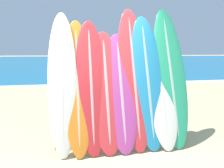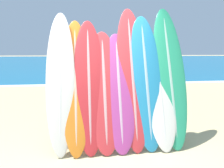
# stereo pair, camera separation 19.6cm
# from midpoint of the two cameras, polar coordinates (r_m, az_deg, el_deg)

# --- Properties ---
(ground_plane) EXTENTS (160.00, 160.00, 0.00)m
(ground_plane) POSITION_cam_midpoint_polar(r_m,az_deg,el_deg) (3.59, -1.59, -19.06)
(ground_plane) COLOR tan
(ocean_water) EXTENTS (120.00, 60.00, 0.01)m
(ocean_water) POSITION_cam_midpoint_polar(r_m,az_deg,el_deg) (40.17, -7.57, 6.19)
(ocean_water) COLOR #146693
(ocean_water) RESTS_ON ground_plane
(surfboard_rack) EXTENTS (2.28, 0.04, 0.96)m
(surfboard_rack) POSITION_cam_midpoint_polar(r_m,az_deg,el_deg) (3.88, 3.14, -8.66)
(surfboard_rack) COLOR gray
(surfboard_rack) RESTS_ON ground_plane
(surfboard_slot_0) EXTENTS (0.48, 0.93, 2.36)m
(surfboard_slot_0) POSITION_cam_midpoint_polar(r_m,az_deg,el_deg) (3.72, -11.86, 0.86)
(surfboard_slot_0) COLOR silver
(surfboard_slot_0) RESTS_ON ground_plane
(surfboard_slot_1) EXTENTS (0.50, 0.99, 2.23)m
(surfboard_slot_1) POSITION_cam_midpoint_polar(r_m,az_deg,el_deg) (3.72, -8.01, -0.02)
(surfboard_slot_1) COLOR orange
(surfboard_slot_1) RESTS_ON ground_plane
(surfboard_slot_2) EXTENTS (0.54, 0.94, 2.23)m
(surfboard_slot_2) POSITION_cam_midpoint_polar(r_m,az_deg,el_deg) (3.71, -4.51, 0.01)
(surfboard_slot_2) COLOR red
(surfboard_slot_2) RESTS_ON ground_plane
(surfboard_slot_3) EXTENTS (0.60, 0.89, 2.03)m
(surfboard_slot_3) POSITION_cam_midpoint_polar(r_m,az_deg,el_deg) (3.72, -0.50, -1.49)
(surfboard_slot_3) COLOR red
(surfboard_slot_3) RESTS_ON ground_plane
(surfboard_slot_4) EXTENTS (0.58, 0.89, 2.00)m
(surfboard_slot_4) POSITION_cam_midpoint_polar(r_m,az_deg,el_deg) (3.75, 3.36, -1.66)
(surfboard_slot_4) COLOR #B23D8E
(surfboard_slot_4) RESTS_ON ground_plane
(surfboard_slot_5) EXTENTS (0.55, 1.02, 2.47)m
(surfboard_slot_5) POSITION_cam_midpoint_polar(r_m,az_deg,el_deg) (3.87, 6.78, 2.15)
(surfboard_slot_5) COLOR red
(surfboard_slot_5) RESTS_ON ground_plane
(surfboard_slot_6) EXTENTS (0.60, 0.94, 2.33)m
(surfboard_slot_6) POSITION_cam_midpoint_polar(r_m,az_deg,el_deg) (3.91, 10.32, 1.10)
(surfboard_slot_6) COLOR teal
(surfboard_slot_6) RESTS_ON ground_plane
(surfboard_slot_7) EXTENTS (0.55, 0.90, 1.98)m
(surfboard_slot_7) POSITION_cam_midpoint_polar(r_m,az_deg,el_deg) (3.96, 13.78, -1.48)
(surfboard_slot_7) COLOR silver
(surfboard_slot_7) RESTS_ON ground_plane
(surfboard_slot_8) EXTENTS (0.57, 1.01, 2.49)m
(surfboard_slot_8) POSITION_cam_midpoint_polar(r_m,az_deg,el_deg) (4.10, 16.19, 2.35)
(surfboard_slot_8) COLOR #289E70
(surfboard_slot_8) RESTS_ON ground_plane
(person_near_water) EXTENTS (0.30, 0.24, 1.77)m
(person_near_water) POSITION_cam_midpoint_polar(r_m,az_deg,el_deg) (8.07, -8.93, 3.56)
(person_near_water) COLOR #846047
(person_near_water) RESTS_ON ground_plane
(person_mid_beach) EXTENTS (0.27, 0.27, 1.60)m
(person_mid_beach) POSITION_cam_midpoint_polar(r_m,az_deg,el_deg) (6.17, -0.78, 1.22)
(person_mid_beach) COLOR beige
(person_mid_beach) RESTS_ON ground_plane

